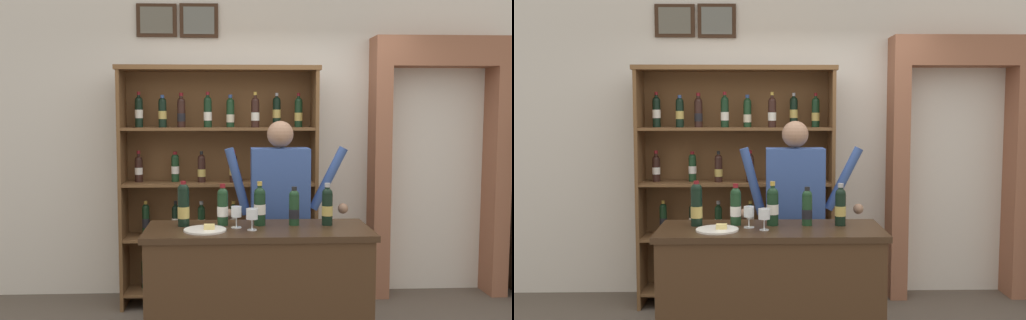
% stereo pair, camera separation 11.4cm
% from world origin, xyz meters
% --- Properties ---
extents(back_wall, '(12.00, 0.19, 3.57)m').
position_xyz_m(back_wall, '(-0.00, 1.71, 1.78)').
color(back_wall, silver).
rests_on(back_wall, ground).
extents(wine_shelf, '(1.76, 0.38, 2.13)m').
position_xyz_m(wine_shelf, '(-0.48, 1.33, 1.14)').
color(wine_shelf, brown).
rests_on(wine_shelf, ground).
extents(archway_doorway, '(1.28, 0.45, 2.42)m').
position_xyz_m(archway_doorway, '(1.58, 1.58, 1.36)').
color(archway_doorway, '#935B42').
rests_on(archway_doorway, ground).
extents(tasting_counter, '(1.50, 0.59, 0.96)m').
position_xyz_m(tasting_counter, '(-0.20, -0.00, 0.48)').
color(tasting_counter, '#422B19').
rests_on(tasting_counter, ground).
extents(shopkeeper, '(0.97, 0.22, 1.67)m').
position_xyz_m(shopkeeper, '(0.01, 0.62, 1.03)').
color(shopkeeper, '#2D3347').
rests_on(shopkeeper, ground).
extents(tasting_bottle_brunello, '(0.08, 0.08, 0.31)m').
position_xyz_m(tasting_bottle_brunello, '(-0.70, 0.08, 1.11)').
color(tasting_bottle_brunello, black).
rests_on(tasting_bottle_brunello, tasting_counter).
extents(tasting_bottle_riserva, '(0.08, 0.08, 0.29)m').
position_xyz_m(tasting_bottle_riserva, '(-0.43, 0.10, 1.10)').
color(tasting_bottle_riserva, '#19381E').
rests_on(tasting_bottle_riserva, tasting_counter).
extents(tasting_bottle_chianti, '(0.08, 0.08, 0.30)m').
position_xyz_m(tasting_bottle_chianti, '(-0.18, 0.09, 1.10)').
color(tasting_bottle_chianti, black).
rests_on(tasting_bottle_chianti, tasting_counter).
extents(tasting_bottle_grappa, '(0.07, 0.07, 0.27)m').
position_xyz_m(tasting_bottle_grappa, '(0.05, 0.08, 1.09)').
color(tasting_bottle_grappa, '#19381E').
rests_on(tasting_bottle_grappa, tasting_counter).
extents(tasting_bottle_prosecco, '(0.08, 0.08, 0.29)m').
position_xyz_m(tasting_bottle_prosecco, '(0.28, 0.07, 1.10)').
color(tasting_bottle_prosecco, black).
rests_on(tasting_bottle_prosecco, tasting_counter).
extents(wine_glass_spare, '(0.08, 0.08, 0.14)m').
position_xyz_m(wine_glass_spare, '(-0.24, -0.07, 1.06)').
color(wine_glass_spare, silver).
rests_on(wine_glass_spare, tasting_counter).
extents(wine_glass_left, '(0.07, 0.07, 0.14)m').
position_xyz_m(wine_glass_left, '(-0.34, 0.01, 1.06)').
color(wine_glass_left, silver).
rests_on(wine_glass_left, tasting_counter).
extents(cheese_plate, '(0.28, 0.28, 0.04)m').
position_xyz_m(cheese_plate, '(-0.55, -0.08, 0.97)').
color(cheese_plate, white).
rests_on(cheese_plate, tasting_counter).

